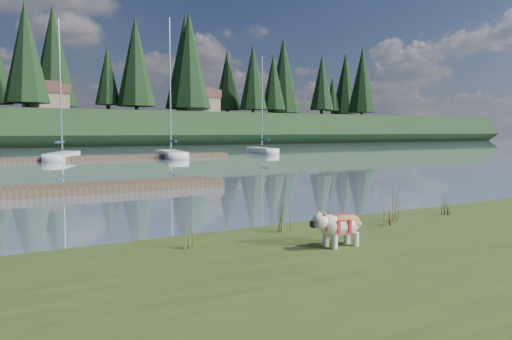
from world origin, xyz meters
TOP-DOWN VIEW (x-y plane):
  - ground at (0.00, 30.00)m, footprint 200.00×200.00m
  - bank at (0.00, -6.00)m, footprint 60.00×9.00m
  - ridge at (0.00, 73.00)m, footprint 200.00×20.00m
  - bulldog at (0.22, -3.62)m, footprint 0.97×0.43m
  - dock_near at (-4.00, 9.00)m, footprint 16.00×2.00m
  - dock_far at (2.00, 30.00)m, footprint 26.00×2.20m
  - sailboat_bg_2 at (1.90, 31.92)m, footprint 4.05×7.24m
  - sailboat_bg_3 at (10.26, 30.70)m, footprint 3.04×8.13m
  - sailboat_bg_4 at (20.77, 33.15)m, footprint 2.34×6.59m
  - weed_0 at (0.09, -2.17)m, footprint 0.17×0.14m
  - weed_1 at (1.29, -2.00)m, footprint 0.17×0.14m
  - weed_2 at (2.67, -2.45)m, footprint 0.17×0.14m
  - weed_3 at (-1.94, -2.44)m, footprint 0.17×0.14m
  - weed_4 at (2.20, -2.64)m, footprint 0.17×0.14m
  - weed_5 at (4.31, -2.46)m, footprint 0.17×0.14m
  - mud_lip at (0.00, -1.60)m, footprint 60.00×0.50m
  - conifer_4 at (3.00, 66.00)m, footprint 6.16×6.16m
  - conifer_5 at (15.00, 70.00)m, footprint 3.96×3.96m
  - conifer_6 at (28.00, 68.00)m, footprint 7.04×7.04m
  - conifer_7 at (42.00, 71.00)m, footprint 5.28×5.28m
  - conifer_8 at (55.00, 67.00)m, footprint 4.62×4.62m
  - conifer_9 at (68.00, 70.00)m, footprint 5.94×5.94m
  - house_1 at (6.00, 71.00)m, footprint 6.30×5.30m
  - house_2 at (30.00, 69.00)m, footprint 6.30×5.30m

SIDE VIEW (x-z plane):
  - ground at x=0.00m, z-range 0.00..0.00m
  - mud_lip at x=0.00m, z-range 0.00..0.14m
  - dock_near at x=-4.00m, z-range 0.00..0.30m
  - dock_far at x=2.00m, z-range 0.00..0.30m
  - bank at x=0.00m, z-range 0.00..0.35m
  - sailboat_bg_3 at x=10.26m, z-range -5.54..6.19m
  - sailboat_bg_4 at x=20.77m, z-range -4.53..5.19m
  - sailboat_bg_2 at x=1.90m, z-range -5.15..5.81m
  - weed_4 at x=2.20m, z-range 0.31..0.75m
  - weed_1 at x=1.29m, z-range 0.31..0.78m
  - weed_5 at x=4.31m, z-range 0.31..0.84m
  - weed_3 at x=-1.94m, z-range 0.30..0.88m
  - weed_0 at x=0.09m, z-range 0.29..1.00m
  - weed_2 at x=2.67m, z-range 0.29..1.08m
  - bulldog at x=0.22m, z-range 0.42..1.01m
  - ridge at x=0.00m, z-range 0.00..5.00m
  - house_1 at x=6.00m, z-range 4.99..9.64m
  - house_2 at x=30.00m, z-range 4.99..9.64m
  - conifer_5 at x=15.00m, z-range 5.65..16.00m
  - conifer_8 at x=55.00m, z-range 5.62..17.40m
  - conifer_7 at x=42.00m, z-range 5.59..18.79m
  - conifer_9 at x=68.00m, z-range 5.55..20.18m
  - conifer_4 at x=3.00m, z-range 5.54..20.64m
  - conifer_6 at x=28.00m, z-range 5.49..22.49m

